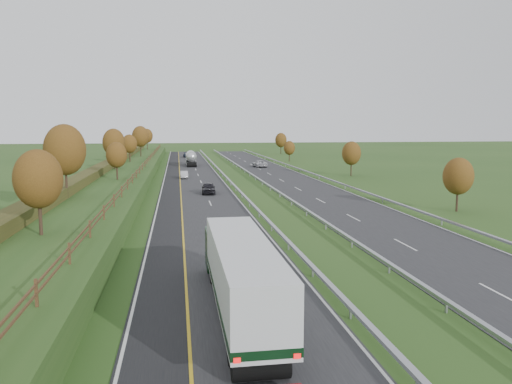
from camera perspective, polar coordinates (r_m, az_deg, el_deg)
The scene contains 19 objects.
ground at distance 81.85m, azimuth -1.45°, elevation 0.93°, with size 400.00×400.00×0.00m, color #284A1A.
near_carriageway at distance 86.16m, azimuth -7.17°, elevation 1.22°, with size 10.50×200.00×0.04m, color #232326.
far_carriageway at distance 88.21m, azimuth 3.61°, elevation 1.41°, with size 10.50×200.00×0.04m, color #232326.
hard_shoulder at distance 86.13m, azimuth -9.66°, elevation 1.17°, with size 3.00×200.00×0.04m, color black.
lane_markings at distance 86.47m, azimuth -2.92°, elevation 1.31°, with size 26.75×200.00×0.01m.
embankment_left at distance 86.65m, azimuth -15.81°, elevation 1.68°, with size 12.00×200.00×2.00m, color #284A1A.
hedge_left at distance 86.77m, azimuth -17.16°, elevation 2.67°, with size 2.20×180.00×1.10m, color #333A17.
fence_left at distance 85.66m, azimuth -12.89°, elevation 2.87°, with size 0.12×189.06×1.20m.
median_barrier_near at distance 86.46m, azimuth -3.40°, elevation 1.68°, with size 0.32×200.00×0.71m.
median_barrier_far at distance 87.10m, azimuth -0.05°, elevation 1.74°, with size 0.32×200.00×0.71m.
outer_barrier_far at distance 89.59m, azimuth 7.24°, elevation 1.84°, with size 0.32×200.00×0.71m.
trees_left at distance 82.90m, azimuth -15.97°, elevation 5.14°, with size 6.64×164.30×7.66m.
trees_far at distance 119.41m, azimuth 6.83°, elevation 5.02°, with size 8.45×118.60×7.12m.
box_lorry at distance 24.81m, azimuth -1.86°, elevation -9.16°, with size 2.58×16.28×4.06m.
road_tanker at distance 120.65m, azimuth -7.43°, elevation 3.90°, with size 2.40×11.22×3.46m.
car_dark_near at distance 70.13m, azimuth -5.45°, elevation 0.45°, with size 1.84×4.57×1.56m, color black.
car_silver_mid at distance 91.26m, azimuth -8.22°, elevation 1.97°, with size 1.36×3.89×1.28m, color silver.
car_small_far at distance 151.63m, azimuth -7.84°, elevation 4.23°, with size 2.13×5.23×1.52m, color #111B38.
car_oncoming at distance 114.86m, azimuth 0.41°, elevation 3.26°, with size 2.60×5.64×1.57m, color silver.
Camera 1 is at (-2.59, -25.60, 9.47)m, focal length 35.00 mm.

